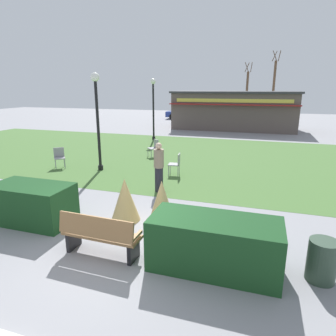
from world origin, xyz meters
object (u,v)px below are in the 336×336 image
at_px(trash_bin, 322,261).
at_px(person_strolling, 159,167).
at_px(food_kiosk, 234,110).
at_px(cafe_chair_center, 154,147).
at_px(lamppost_far, 153,102).
at_px(cafe_chair_east, 176,163).
at_px(parked_car_west_slot, 185,113).
at_px(tree_right_bg, 273,89).
at_px(lamppost_mid, 97,110).
at_px(park_bench, 100,235).
at_px(cafe_chair_west, 59,156).
at_px(tree_left_bg, 247,93).

xyz_separation_m(trash_bin, person_strolling, (-4.44, 3.66, 0.46)).
bearing_deg(food_kiosk, cafe_chair_center, -102.74).
distance_m(lamppost_far, cafe_chair_east, 8.95).
relative_size(lamppost_far, parked_car_west_slot, 0.94).
distance_m(person_strolling, tree_right_bg, 28.76).
xyz_separation_m(lamppost_mid, tree_right_bg, (7.42, 26.53, 0.83)).
relative_size(park_bench, cafe_chair_center, 1.93).
xyz_separation_m(food_kiosk, cafe_chair_west, (-6.03, -15.55, -1.07)).
relative_size(lamppost_mid, food_kiosk, 0.39).
bearing_deg(cafe_chair_west, cafe_chair_center, 45.30).
height_order(lamppost_far, cafe_chair_west, lamppost_far).
bearing_deg(lamppost_mid, trash_bin, -35.21).
xyz_separation_m(lamppost_mid, tree_left_bg, (4.40, 27.48, 0.29)).
bearing_deg(person_strolling, cafe_chair_center, -34.53).
distance_m(trash_bin, parked_car_west_slot, 29.32).
height_order(person_strolling, parked_car_west_slot, person_strolling).
distance_m(park_bench, cafe_chair_center, 9.33).
height_order(lamppost_far, food_kiosk, lamppost_far).
relative_size(cafe_chair_west, tree_right_bg, 0.12).
bearing_deg(food_kiosk, tree_left_bg, 88.70).
bearing_deg(tree_right_bg, lamppost_mid, -105.64).
xyz_separation_m(food_kiosk, tree_right_bg, (3.30, 11.19, 1.78)).
relative_size(trash_bin, cafe_chair_west, 0.89).
relative_size(park_bench, lamppost_far, 0.42).
distance_m(cafe_chair_west, parked_car_west_slot, 22.37).
distance_m(lamppost_mid, person_strolling, 4.16).
distance_m(tree_left_bg, tree_right_bg, 3.22).
height_order(park_bench, lamppost_far, lamppost_far).
bearing_deg(parked_car_west_slot, cafe_chair_center, -80.01).
xyz_separation_m(cafe_chair_east, cafe_chair_center, (-2.00, 2.87, 0.00)).
bearing_deg(cafe_chair_center, cafe_chair_west, -134.70).
xyz_separation_m(park_bench, food_kiosk, (0.61, 21.34, 1.12)).
bearing_deg(cafe_chair_center, food_kiosk, 77.26).
bearing_deg(person_strolling, lamppost_far, -35.11).
bearing_deg(person_strolling, lamppost_mid, 4.73).
relative_size(food_kiosk, tree_right_bg, 1.38).
relative_size(food_kiosk, tree_left_bg, 1.62).
bearing_deg(lamppost_far, cafe_chair_east, -63.56).
height_order(lamppost_mid, cafe_chair_west, lamppost_mid).
bearing_deg(person_strolling, tree_right_bg, -64.74).
relative_size(lamppost_far, cafe_chair_east, 4.54).
relative_size(trash_bin, cafe_chair_center, 0.89).
height_order(lamppost_mid, food_kiosk, lamppost_mid).
bearing_deg(park_bench, lamppost_mid, 120.32).
relative_size(park_bench, lamppost_mid, 0.42).
height_order(trash_bin, tree_left_bg, tree_left_bg).
xyz_separation_m(cafe_chair_west, parked_car_west_slot, (-0.10, 22.37, 0.12)).
height_order(tree_left_bg, tree_right_bg, tree_right_bg).
bearing_deg(lamppost_mid, food_kiosk, 74.96).
bearing_deg(lamppost_far, cafe_chair_west, -99.54).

